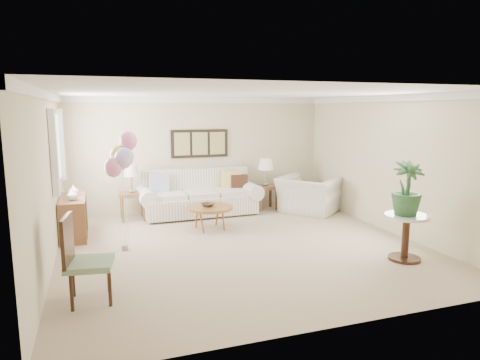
{
  "coord_description": "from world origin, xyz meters",
  "views": [
    {
      "loc": [
        -2.32,
        -6.74,
        2.33
      ],
      "look_at": [
        0.18,
        0.6,
        1.05
      ],
      "focal_mm": 32.0,
      "sensor_mm": 36.0,
      "label": 1
    }
  ],
  "objects": [
    {
      "name": "ground_plane",
      "position": [
        0.0,
        0.0,
        0.0
      ],
      "size": [
        6.0,
        6.0,
        0.0
      ],
      "primitive_type": "plane",
      "color": "tan"
    },
    {
      "name": "room_shell",
      "position": [
        -0.11,
        0.09,
        1.63
      ],
      "size": [
        6.04,
        6.04,
        2.6
      ],
      "color": "beige",
      "rests_on": "ground"
    },
    {
      "name": "wall_art_triptych",
      "position": [
        0.0,
        2.96,
        1.55
      ],
      "size": [
        1.35,
        0.06,
        0.65
      ],
      "color": "black",
      "rests_on": "ground"
    },
    {
      "name": "sofa",
      "position": [
        -0.16,
        2.43,
        0.39
      ],
      "size": [
        2.72,
        1.06,
        1.0
      ],
      "color": "white",
      "rests_on": "ground"
    },
    {
      "name": "end_table_left",
      "position": [
        -1.62,
        2.42,
        0.5
      ],
      "size": [
        0.55,
        0.5,
        0.6
      ],
      "color": "brown",
      "rests_on": "ground"
    },
    {
      "name": "end_table_right",
      "position": [
        1.45,
        2.44,
        0.47
      ],
      "size": [
        0.52,
        0.47,
        0.57
      ],
      "color": "brown",
      "rests_on": "ground"
    },
    {
      "name": "lamp_left",
      "position": [
        -1.62,
        2.42,
        1.04
      ],
      "size": [
        0.33,
        0.33,
        0.58
      ],
      "color": "gray",
      "rests_on": "end_table_left"
    },
    {
      "name": "lamp_right",
      "position": [
        1.45,
        2.44,
        1.05
      ],
      "size": [
        0.36,
        0.36,
        0.63
      ],
      "color": "gray",
      "rests_on": "end_table_right"
    },
    {
      "name": "coffee_table",
      "position": [
        -0.25,
        1.17,
        0.43
      ],
      "size": [
        0.91,
        0.91,
        0.46
      ],
      "color": "brown",
      "rests_on": "ground"
    },
    {
      "name": "decor_bowl",
      "position": [
        -0.29,
        1.17,
        0.49
      ],
      "size": [
        0.34,
        0.34,
        0.06
      ],
      "primitive_type": "imported",
      "rotation": [
        0.0,
        0.0,
        0.43
      ],
      "color": "#2E261D",
      "rests_on": "coffee_table"
    },
    {
      "name": "armchair",
      "position": [
        2.24,
        1.81,
        0.41
      ],
      "size": [
        1.63,
        1.66,
        0.81
      ],
      "primitive_type": "imported",
      "rotation": [
        0.0,
        0.0,
        2.24
      ],
      "color": "white",
      "rests_on": "ground"
    },
    {
      "name": "side_table",
      "position": [
        2.2,
        -1.5,
        0.55
      ],
      "size": [
        0.67,
        0.67,
        0.73
      ],
      "color": "silver",
      "rests_on": "ground"
    },
    {
      "name": "potted_plant",
      "position": [
        2.17,
        -1.49,
        1.14
      ],
      "size": [
        0.56,
        0.56,
        0.84
      ],
      "primitive_type": "imported",
      "rotation": [
        0.0,
        0.0,
        -0.23
      ],
      "color": "#235125",
      "rests_on": "side_table"
    },
    {
      "name": "accent_chair",
      "position": [
        -2.53,
        -1.46,
        0.57
      ],
      "size": [
        0.61,
        0.61,
        1.1
      ],
      "color": "gray",
      "rests_on": "ground"
    },
    {
      "name": "credenza",
      "position": [
        -2.76,
        1.5,
        0.37
      ],
      "size": [
        0.46,
        1.2,
        0.74
      ],
      "color": "brown",
      "rests_on": "ground"
    },
    {
      "name": "vase_white",
      "position": [
        -2.74,
        1.25,
        0.85
      ],
      "size": [
        0.26,
        0.26,
        0.21
      ],
      "primitive_type": "imported",
      "rotation": [
        0.0,
        0.0,
        0.32
      ],
      "color": "silver",
      "rests_on": "credenza"
    },
    {
      "name": "vase_sage",
      "position": [
        -2.74,
        1.74,
        0.84
      ],
      "size": [
        0.22,
        0.22,
        0.19
      ],
      "primitive_type": "imported",
      "rotation": [
        0.0,
        0.0,
        -0.26
      ],
      "color": "silver",
      "rests_on": "credenza"
    },
    {
      "name": "balloon_cluster",
      "position": [
        -1.91,
        0.39,
        1.58
      ],
      "size": [
        0.54,
        0.5,
        1.99
      ],
      "color": "gray",
      "rests_on": "ground"
    }
  ]
}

